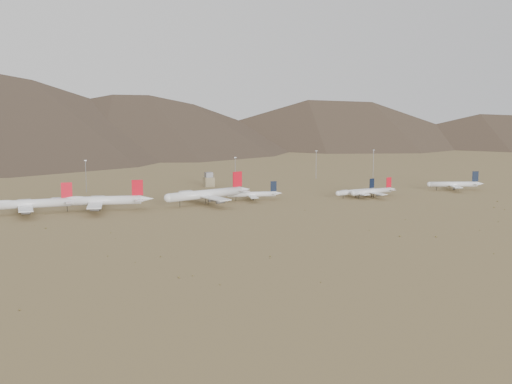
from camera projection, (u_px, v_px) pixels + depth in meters
name	position (u px, v px, depth m)	size (l,w,h in m)	color
ground	(220.00, 212.00, 475.42)	(3000.00, 3000.00, 0.00)	#99844F
mountain_ridge	(63.00, 49.00, 1283.75)	(4400.00, 1000.00, 300.00)	brown
widebody_west	(27.00, 204.00, 467.15)	(67.12, 51.50, 19.92)	white
widebody_centre	(98.00, 201.00, 479.34)	(68.40, 53.63, 20.57)	white
widebody_east	(206.00, 194.00, 506.34)	(70.64, 55.80, 21.47)	white
narrowbody_a	(254.00, 194.00, 524.61)	(41.49, 30.36, 13.83)	white
narrowbody_b	(357.00, 192.00, 538.51)	(40.41, 29.48, 13.43)	white
narrowbody_c	(373.00, 191.00, 538.60)	(42.80, 31.20, 14.21)	white
narrowbody_d	(455.00, 184.00, 574.59)	(45.21, 33.66, 15.47)	white
control_tower	(209.00, 180.00, 596.05)	(8.00, 8.00, 12.00)	gray
mast_west	(86.00, 174.00, 563.49)	(2.00, 0.60, 25.70)	gray
mast_centre	(235.00, 171.00, 586.74)	(2.00, 0.60, 25.70)	gray
mast_east	(316.00, 163.00, 647.30)	(2.00, 0.60, 25.70)	gray
mast_far_east	(373.00, 162.00, 655.48)	(2.00, 0.60, 25.70)	gray
desert_scrub	(323.00, 236.00, 398.40)	(385.11, 176.22, 0.85)	olive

